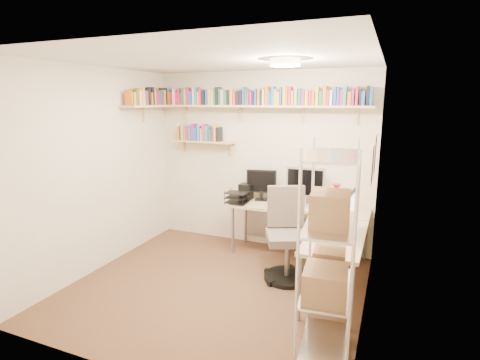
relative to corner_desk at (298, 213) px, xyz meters
name	(u,v)px	position (x,y,z in m)	size (l,w,h in m)	color
ground	(216,287)	(-0.69, -0.98, -0.70)	(3.20, 3.20, 0.00)	#4C3420
room_shell	(214,153)	(-0.69, -0.98, 0.85)	(3.24, 3.04, 2.52)	beige
wall_shelves	(228,105)	(-1.11, 0.32, 1.33)	(3.12, 1.09, 0.80)	tan
corner_desk	(298,213)	(0.00, 0.00, 0.00)	(1.88, 1.83, 1.22)	tan
office_chair	(287,241)	(-0.02, -0.42, -0.24)	(0.64, 0.65, 1.10)	black
wire_rack	(328,253)	(0.67, -1.81, 0.27)	(0.45, 0.81, 1.80)	silver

